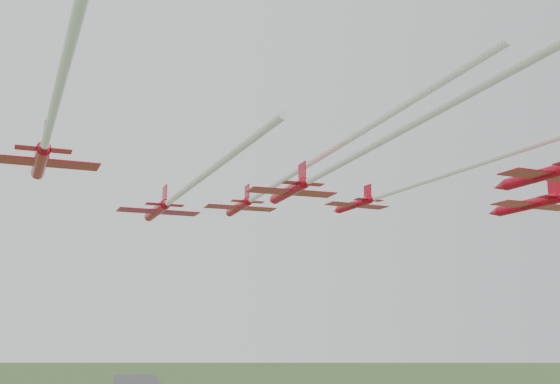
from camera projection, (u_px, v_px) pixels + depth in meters
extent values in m
cylinder|color=red|center=(239.00, 207.00, 96.78)|extent=(2.25, 9.36, 1.20)
cone|color=red|center=(228.00, 214.00, 101.98)|extent=(1.42, 2.09, 1.20)
cone|color=red|center=(250.00, 200.00, 91.88)|extent=(1.23, 1.43, 1.09)
ellipsoid|color=black|center=(234.00, 207.00, 98.89)|extent=(0.57, 1.08, 0.35)
cube|color=red|center=(240.00, 208.00, 95.92)|extent=(9.88, 3.92, 0.11)
cube|color=red|center=(247.00, 202.00, 92.84)|extent=(4.49, 1.80, 0.09)
cube|color=red|center=(247.00, 193.00, 93.28)|extent=(0.33, 1.97, 2.19)
cylinder|color=white|center=(332.00, 149.00, 66.67)|extent=(6.72, 53.02, 0.66)
cylinder|color=red|center=(157.00, 211.00, 80.52)|extent=(2.54, 8.87, 1.14)
cone|color=red|center=(147.00, 218.00, 85.36)|extent=(1.42, 2.02, 1.14)
cone|color=red|center=(167.00, 203.00, 75.95)|extent=(1.22, 1.39, 1.04)
ellipsoid|color=black|center=(153.00, 210.00, 82.48)|extent=(0.59, 1.04, 0.33)
cube|color=red|center=(158.00, 212.00, 79.71)|extent=(9.43, 4.12, 0.10)
cube|color=red|center=(165.00, 205.00, 76.85)|extent=(4.29, 1.89, 0.08)
cube|color=red|center=(165.00, 195.00, 77.27)|extent=(0.40, 1.86, 2.07)
cylinder|color=white|center=(211.00, 170.00, 60.47)|extent=(5.91, 32.61, 0.62)
cylinder|color=red|center=(354.00, 205.00, 90.85)|extent=(2.61, 8.00, 1.03)
cone|color=red|center=(336.00, 211.00, 95.16)|extent=(1.35, 1.86, 1.03)
cone|color=red|center=(372.00, 199.00, 86.80)|extent=(1.14, 1.29, 0.94)
ellipsoid|color=black|center=(347.00, 204.00, 92.60)|extent=(0.56, 0.95, 0.30)
cube|color=red|center=(357.00, 206.00, 90.14)|extent=(8.56, 4.04, 0.09)
cube|color=red|center=(369.00, 200.00, 87.59)|extent=(3.89, 1.85, 0.07)
cube|color=red|center=(368.00, 192.00, 87.97)|extent=(0.43, 1.67, 1.87)
cylinder|color=white|center=(545.00, 142.00, 61.24)|extent=(11.82, 55.16, 0.56)
cylinder|color=red|center=(40.00, 162.00, 61.14)|extent=(2.68, 9.53, 1.22)
cone|color=red|center=(37.00, 175.00, 66.35)|extent=(1.52, 2.17, 1.22)
cone|color=red|center=(44.00, 146.00, 56.24)|extent=(1.31, 1.49, 1.11)
ellipsoid|color=black|center=(39.00, 162.00, 63.26)|extent=(0.63, 1.12, 0.36)
cube|color=red|center=(41.00, 162.00, 60.28)|extent=(10.12, 4.38, 0.11)
cube|color=red|center=(44.00, 150.00, 57.20)|extent=(4.60, 2.01, 0.09)
cube|color=red|center=(44.00, 136.00, 57.65)|extent=(0.42, 1.99, 2.22)
cylinder|color=white|center=(67.00, 60.00, 38.46)|extent=(6.56, 37.45, 0.67)
cylinder|color=red|center=(289.00, 191.00, 67.50)|extent=(2.02, 8.21, 1.05)
cone|color=red|center=(272.00, 201.00, 72.05)|extent=(1.25, 1.84, 1.05)
cone|color=red|center=(307.00, 182.00, 63.21)|extent=(1.09, 1.26, 0.96)
ellipsoid|color=black|center=(282.00, 191.00, 69.34)|extent=(0.51, 0.95, 0.31)
cube|color=red|center=(292.00, 192.00, 66.74)|extent=(8.67, 3.49, 0.10)
cube|color=red|center=(303.00, 184.00, 64.05)|extent=(3.94, 1.60, 0.08)
cube|color=red|center=(302.00, 173.00, 64.44)|extent=(0.30, 1.72, 1.92)
cylinder|color=white|center=(468.00, 93.00, 40.10)|extent=(6.46, 48.73, 0.57)
cylinder|color=red|center=(528.00, 205.00, 78.56)|extent=(2.99, 9.51, 1.22)
cone|color=red|center=(494.00, 213.00, 83.70)|extent=(1.58, 2.20, 1.22)
ellipsoid|color=black|center=(514.00, 204.00, 80.65)|extent=(0.66, 1.13, 0.36)
cube|color=red|center=(534.00, 206.00, 77.71)|extent=(10.15, 4.69, 0.11)
cube|color=red|center=(557.00, 198.00, 74.67)|extent=(4.62, 2.15, 0.09)
cube|color=red|center=(555.00, 187.00, 75.12)|extent=(0.49, 1.99, 2.22)
cylinder|color=red|center=(541.00, 175.00, 61.98)|extent=(2.80, 8.78, 1.13)
cone|color=red|center=(500.00, 187.00, 66.71)|extent=(1.47, 2.03, 1.13)
ellipsoid|color=black|center=(524.00, 175.00, 63.90)|extent=(0.61, 1.04, 0.33)
cube|color=red|center=(548.00, 176.00, 61.19)|extent=(9.38, 4.37, 0.10)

